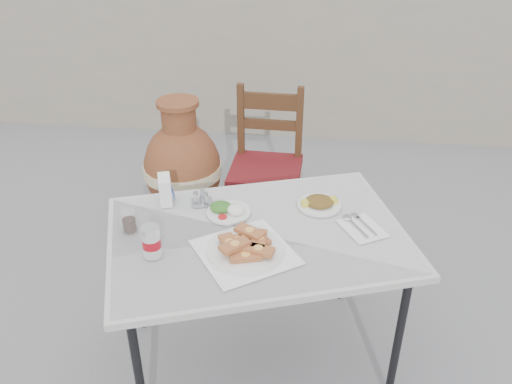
# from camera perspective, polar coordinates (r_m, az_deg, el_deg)

# --- Properties ---
(ground) EXTENTS (80.00, 80.00, 0.00)m
(ground) POSITION_cam_1_polar(r_m,az_deg,el_deg) (2.68, -3.26, -15.88)
(ground) COLOR slate
(ground) RESTS_ON ground
(cafe_table) EXTENTS (1.36, 1.12, 0.71)m
(cafe_table) POSITION_cam_1_polar(r_m,az_deg,el_deg) (2.18, 0.15, -5.36)
(cafe_table) COLOR black
(cafe_table) RESTS_ON ground
(pide_plate) EXTENTS (0.46, 0.46, 0.07)m
(pide_plate) POSITION_cam_1_polar(r_m,az_deg,el_deg) (2.03, -1.15, -5.69)
(pide_plate) COLOR white
(pide_plate) RESTS_ON cafe_table
(salad_rice_plate) EXTENTS (0.18, 0.18, 0.05)m
(salad_rice_plate) POSITION_cam_1_polar(r_m,az_deg,el_deg) (2.27, -2.96, -1.88)
(salad_rice_plate) COLOR white
(salad_rice_plate) RESTS_ON cafe_table
(salad_chopped_plate) EXTENTS (0.19, 0.19, 0.04)m
(salad_chopped_plate) POSITION_cam_1_polar(r_m,az_deg,el_deg) (2.33, 6.69, -1.13)
(salad_chopped_plate) COLOR white
(salad_chopped_plate) RESTS_ON cafe_table
(soda_can) EXTENTS (0.07, 0.07, 0.13)m
(soda_can) POSITION_cam_1_polar(r_m,az_deg,el_deg) (2.04, -10.95, -5.13)
(soda_can) COLOR silver
(soda_can) RESTS_ON cafe_table
(cola_glass) EXTENTS (0.06, 0.06, 0.09)m
(cola_glass) POSITION_cam_1_polar(r_m,az_deg,el_deg) (2.21, -13.22, -3.12)
(cola_glass) COLOR white
(cola_glass) RESTS_ON cafe_table
(napkin_holder) EXTENTS (0.08, 0.11, 0.12)m
(napkin_holder) POSITION_cam_1_polar(r_m,az_deg,el_deg) (2.35, -9.55, 0.23)
(napkin_holder) COLOR white
(napkin_holder) RESTS_ON cafe_table
(condiment_caddy) EXTENTS (0.10, 0.09, 0.06)m
(condiment_caddy) POSITION_cam_1_polar(r_m,az_deg,el_deg) (2.34, -5.73, -0.77)
(condiment_caddy) COLOR silver
(condiment_caddy) RESTS_ON cafe_table
(cutlery_napkin) EXTENTS (0.21, 0.23, 0.01)m
(cutlery_napkin) POSITION_cam_1_polar(r_m,az_deg,el_deg) (2.23, 10.87, -3.55)
(cutlery_napkin) COLOR white
(cutlery_napkin) RESTS_ON cafe_table
(chair) EXTENTS (0.42, 0.42, 0.91)m
(chair) POSITION_cam_1_polar(r_m,az_deg,el_deg) (3.15, 1.11, 2.83)
(chair) COLOR #34190E
(chair) RESTS_ON ground
(terracotta_urn) EXTENTS (0.47, 0.47, 0.83)m
(terracotta_urn) POSITION_cam_1_polar(r_m,az_deg,el_deg) (3.31, -7.72, 2.36)
(terracotta_urn) COLOR brown
(terracotta_urn) RESTS_ON ground
(back_wall) EXTENTS (6.00, 0.25, 1.20)m
(back_wall) POSITION_cam_1_polar(r_m,az_deg,el_deg) (4.53, 1.82, 13.51)
(back_wall) COLOR gray
(back_wall) RESTS_ON ground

